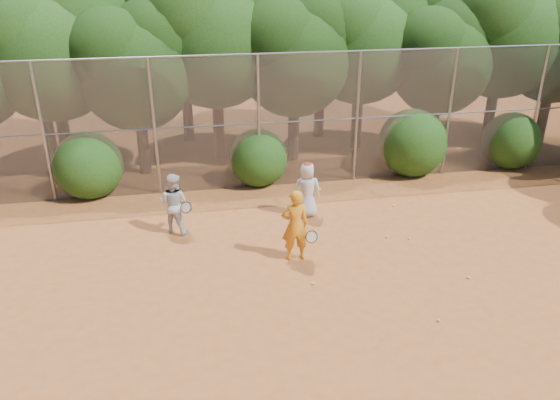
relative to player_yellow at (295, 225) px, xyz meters
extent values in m
plane|color=#9D5123|center=(0.82, -1.54, -0.87)|extent=(80.00, 80.00, 0.00)
cylinder|color=gray|center=(-6.18, 4.46, 1.13)|extent=(0.09, 0.09, 4.00)
cylinder|color=gray|center=(-3.18, 4.46, 1.13)|extent=(0.09, 0.09, 4.00)
cylinder|color=gray|center=(-0.18, 4.46, 1.13)|extent=(0.09, 0.09, 4.00)
cylinder|color=gray|center=(2.82, 4.46, 1.13)|extent=(0.09, 0.09, 4.00)
cylinder|color=gray|center=(5.82, 4.46, 1.13)|extent=(0.09, 0.09, 4.00)
cylinder|color=gray|center=(8.82, 4.46, 1.13)|extent=(0.09, 0.09, 4.00)
cylinder|color=gray|center=(0.82, 4.46, 3.13)|extent=(20.00, 0.05, 0.05)
cylinder|color=gray|center=(0.82, 4.46, 1.13)|extent=(20.00, 0.04, 0.04)
cube|color=slate|center=(0.82, 4.46, 1.13)|extent=(20.00, 0.02, 4.00)
cylinder|color=black|center=(-6.18, 6.96, 0.39)|extent=(0.38, 0.38, 2.52)
sphere|color=#193F0F|center=(-6.18, 6.96, 2.85)|extent=(4.03, 4.03, 4.03)
sphere|color=#193F0F|center=(-5.37, 7.36, 3.86)|extent=(3.23, 3.23, 3.23)
sphere|color=#193F0F|center=(-6.88, 6.66, 3.66)|extent=(3.02, 3.02, 3.02)
cylinder|color=black|center=(-3.68, 6.26, 0.21)|extent=(0.36, 0.36, 2.17)
sphere|color=black|center=(-3.68, 6.26, 2.34)|extent=(3.47, 3.47, 3.47)
sphere|color=black|center=(-2.98, 6.61, 3.20)|extent=(2.78, 2.78, 2.78)
sphere|color=black|center=(-4.29, 6.00, 3.03)|extent=(2.60, 2.60, 2.60)
cylinder|color=black|center=(-1.18, 7.26, 0.46)|extent=(0.39, 0.39, 2.66)
sphere|color=#193F0F|center=(-1.18, 7.26, 3.06)|extent=(4.26, 4.26, 4.26)
sphere|color=#193F0F|center=(-0.33, 7.68, 4.13)|extent=(3.40, 3.40, 3.40)
sphere|color=#193F0F|center=(-1.92, 6.94, 3.91)|extent=(3.19, 3.19, 3.19)
cylinder|color=black|center=(1.32, 6.66, 0.26)|extent=(0.37, 0.37, 2.27)
sphere|color=black|center=(1.32, 6.66, 2.49)|extent=(3.64, 3.64, 3.64)
sphere|color=black|center=(2.05, 7.02, 3.40)|extent=(2.91, 2.91, 2.91)
sphere|color=black|center=(0.69, 6.39, 3.22)|extent=(2.73, 2.73, 2.73)
cylinder|color=black|center=(3.82, 7.46, 0.35)|extent=(0.38, 0.38, 2.45)
sphere|color=#193F0F|center=(3.82, 7.46, 2.75)|extent=(3.92, 3.92, 3.92)
sphere|color=#193F0F|center=(4.61, 7.85, 3.73)|extent=(3.14, 3.14, 3.14)
sphere|color=#193F0F|center=(3.14, 7.16, 3.54)|extent=(2.94, 2.94, 2.94)
cylinder|color=black|center=(6.32, 6.46, 0.18)|extent=(0.36, 0.36, 2.10)
sphere|color=black|center=(6.32, 6.46, 2.23)|extent=(3.36, 3.36, 3.36)
sphere|color=black|center=(6.99, 6.79, 3.07)|extent=(2.69, 2.69, 2.69)
sphere|color=black|center=(5.73, 6.21, 2.91)|extent=(2.52, 2.52, 2.52)
cylinder|color=black|center=(8.82, 7.06, 0.42)|extent=(0.39, 0.39, 2.59)
sphere|color=#193F0F|center=(8.82, 7.06, 2.96)|extent=(4.14, 4.14, 4.14)
sphere|color=#193F0F|center=(9.65, 7.47, 3.99)|extent=(3.32, 3.32, 3.32)
sphere|color=#193F0F|center=(8.10, 6.75, 3.79)|extent=(3.11, 3.11, 3.11)
cylinder|color=black|center=(10.82, 6.76, 0.28)|extent=(0.37, 0.37, 2.31)
sphere|color=black|center=(10.82, 6.76, 2.54)|extent=(3.70, 3.70, 3.70)
sphere|color=black|center=(10.18, 6.48, 3.28)|extent=(2.77, 2.77, 2.77)
cylinder|color=black|center=(-7.18, 9.26, 0.44)|extent=(0.39, 0.39, 2.62)
sphere|color=#193F0F|center=(-7.18, 9.26, 3.01)|extent=(4.20, 4.20, 4.20)
sphere|color=#193F0F|center=(-6.34, 9.68, 4.06)|extent=(3.36, 3.36, 3.36)
sphere|color=#193F0F|center=(-7.91, 8.94, 3.85)|extent=(3.15, 3.15, 3.15)
cylinder|color=black|center=(-2.18, 9.46, 0.53)|extent=(0.40, 0.40, 2.80)
sphere|color=#193F0F|center=(-2.18, 9.46, 3.27)|extent=(4.48, 4.48, 4.48)
sphere|color=#193F0F|center=(-2.96, 9.12, 4.17)|extent=(3.36, 3.36, 3.36)
cylinder|color=black|center=(2.82, 9.06, 0.39)|extent=(0.38, 0.38, 2.52)
sphere|color=#193F0F|center=(2.82, 9.06, 2.85)|extent=(4.03, 4.03, 4.03)
sphere|color=#193F0F|center=(3.63, 9.46, 3.86)|extent=(3.23, 3.23, 3.23)
sphere|color=#193F0F|center=(2.12, 8.76, 3.66)|extent=(3.02, 3.02, 3.02)
cylinder|color=black|center=(7.32, 9.66, 0.49)|extent=(0.40, 0.40, 2.73)
sphere|color=#193F0F|center=(7.32, 9.66, 3.17)|extent=(4.37, 4.37, 4.37)
sphere|color=#193F0F|center=(6.56, 9.33, 4.04)|extent=(3.28, 3.28, 3.28)
sphere|color=#193F0F|center=(-5.18, 4.76, 0.13)|extent=(2.00, 2.00, 2.00)
sphere|color=#193F0F|center=(-0.18, 4.76, 0.03)|extent=(1.80, 1.80, 1.80)
sphere|color=#193F0F|center=(4.82, 4.76, 0.23)|extent=(2.20, 2.20, 2.20)
sphere|color=#193F0F|center=(8.32, 4.76, 0.08)|extent=(1.90, 1.90, 1.90)
imported|color=orange|center=(0.00, 0.00, 0.00)|extent=(0.65, 0.44, 1.75)
torus|color=black|center=(0.35, -0.20, -0.22)|extent=(0.32, 0.16, 0.30)
cylinder|color=black|center=(0.31, 0.01, -0.29)|extent=(0.08, 0.28, 0.11)
imported|color=silver|center=(0.78, 2.18, -0.11)|extent=(0.78, 0.54, 1.53)
ellipsoid|color=#A52817|center=(0.78, 2.18, 0.62)|extent=(0.22, 0.22, 0.13)
sphere|color=#CFDE28|center=(1.08, 1.98, -0.02)|extent=(0.07, 0.07, 0.07)
imported|color=silver|center=(-2.74, 1.88, -0.08)|extent=(0.96, 0.89, 1.59)
torus|color=black|center=(-2.44, 1.58, -0.07)|extent=(0.36, 0.31, 0.27)
cylinder|color=black|center=(-2.36, 1.74, -0.20)|extent=(0.15, 0.24, 0.18)
sphere|color=#CFDE28|center=(2.49, 0.56, -0.84)|extent=(0.07, 0.07, 0.07)
sphere|color=#CFDE28|center=(3.02, 0.38, -0.84)|extent=(0.07, 0.07, 0.07)
sphere|color=#CFDE28|center=(2.28, -2.88, -0.84)|extent=(0.07, 0.07, 0.07)
sphere|color=#CFDE28|center=(3.60, -1.55, -0.84)|extent=(0.07, 0.07, 0.07)
sphere|color=#CFDE28|center=(0.16, -1.17, -0.84)|extent=(0.07, 0.07, 0.07)
sphere|color=#CFDE28|center=(3.34, 2.29, -0.84)|extent=(0.07, 0.07, 0.07)
camera|label=1|loc=(-2.32, -10.89, 5.74)|focal=35.00mm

